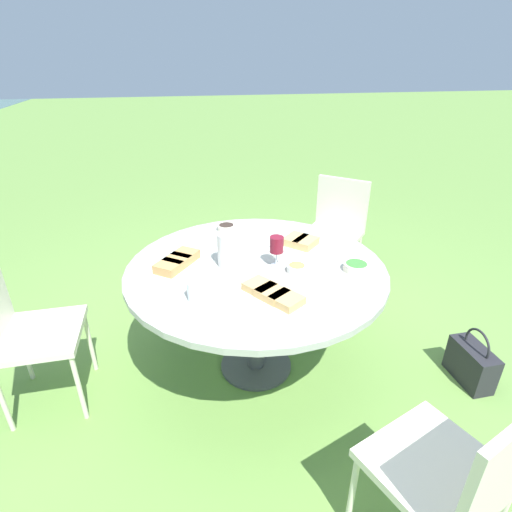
{
  "coord_description": "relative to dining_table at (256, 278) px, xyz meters",
  "views": [
    {
      "loc": [
        -1.93,
        0.41,
        1.78
      ],
      "look_at": [
        0.0,
        0.0,
        0.79
      ],
      "focal_mm": 28.0,
      "sensor_mm": 36.0,
      "label": 1
    }
  ],
  "objects": [
    {
      "name": "ground_plane",
      "position": [
        0.0,
        0.0,
        -0.65
      ],
      "size": [
        40.0,
        40.0,
        0.0
      ],
      "primitive_type": "plane",
      "color": "#668E42"
    },
    {
      "name": "dining_table",
      "position": [
        0.0,
        0.0,
        0.0
      ],
      "size": [
        1.45,
        1.45,
        0.73
      ],
      "color": "#4C4C51",
      "rests_on": "ground_plane"
    },
    {
      "name": "chair_near_left",
      "position": [
        -1.22,
        -0.45,
        -0.12
      ],
      "size": [
        0.55,
        0.56,
        0.89
      ],
      "color": "beige",
      "rests_on": "ground_plane"
    },
    {
      "name": "chair_near_right",
      "position": [
        0.96,
        -0.89,
        -0.12
      ],
      "size": [
        0.61,
        0.61,
        0.89
      ],
      "color": "beige",
      "rests_on": "ground_plane"
    },
    {
      "name": "chair_far_back",
      "position": [
        -0.01,
        1.27,
        -0.12
      ],
      "size": [
        0.44,
        0.42,
        0.89
      ],
      "color": "beige",
      "rests_on": "ground_plane"
    },
    {
      "name": "water_pitcher",
      "position": [
        0.04,
        0.16,
        0.18
      ],
      "size": [
        0.11,
        0.1,
        0.19
      ],
      "color": "silver",
      "rests_on": "dining_table"
    },
    {
      "name": "wine_glass",
      "position": [
        -0.02,
        -0.11,
        0.21
      ],
      "size": [
        0.08,
        0.08,
        0.18
      ],
      "color": "silver",
      "rests_on": "dining_table"
    },
    {
      "name": "platter_bread_main",
      "position": [
        0.05,
        0.43,
        0.11
      ],
      "size": [
        0.39,
        0.36,
        0.07
      ],
      "color": "white",
      "rests_on": "dining_table"
    },
    {
      "name": "platter_charcuterie",
      "position": [
        -0.37,
        -0.0,
        0.11
      ],
      "size": [
        0.42,
        0.37,
        0.06
      ],
      "color": "white",
      "rests_on": "dining_table"
    },
    {
      "name": "platter_sandwich_side",
      "position": [
        0.19,
        -0.3,
        0.11
      ],
      "size": [
        0.39,
        0.39,
        0.07
      ],
      "color": "white",
      "rests_on": "dining_table"
    },
    {
      "name": "bowl_fries",
      "position": [
        -0.12,
        -0.2,
        0.11
      ],
      "size": [
        0.1,
        0.1,
        0.04
      ],
      "color": "white",
      "rests_on": "dining_table"
    },
    {
      "name": "bowl_salad",
      "position": [
        -0.17,
        -0.52,
        0.11
      ],
      "size": [
        0.14,
        0.14,
        0.04
      ],
      "color": "beige",
      "rests_on": "dining_table"
    },
    {
      "name": "bowl_olives",
      "position": [
        0.54,
        0.09,
        0.1
      ],
      "size": [
        0.12,
        0.12,
        0.04
      ],
      "color": "beige",
      "rests_on": "dining_table"
    },
    {
      "name": "cup_water_near",
      "position": [
        -0.28,
        0.36,
        0.13
      ],
      "size": [
        0.07,
        0.07,
        0.1
      ],
      "color": "silver",
      "rests_on": "dining_table"
    },
    {
      "name": "handbag",
      "position": [
        -0.39,
        -1.24,
        -0.52
      ],
      "size": [
        0.3,
        0.14,
        0.37
      ],
      "color": "#232328",
      "rests_on": "ground_plane"
    }
  ]
}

